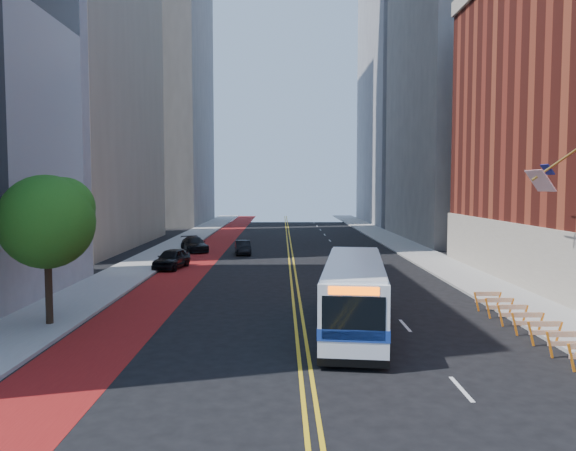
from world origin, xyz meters
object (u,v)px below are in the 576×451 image
Objects in this scene: street_tree at (48,218)px; transit_bus at (354,294)px; car_a at (172,259)px; car_c at (194,244)px; car_b at (243,247)px.

street_tree is 0.58× the size of transit_bus.
transit_bus is 2.56× the size of car_a.
street_tree reaches higher than car_c.
street_tree is at bearing -111.64° from car_b.
street_tree is at bearing -175.60° from transit_bus.
car_b is (4.85, 9.07, -0.13)m from car_a.
car_a is 0.93× the size of car_c.
street_tree is 1.74× the size of car_b.
transit_bus is at bearing -90.50° from car_c.
transit_bus is at bearing -3.26° from street_tree.
car_b is at bearing 71.59° from car_a.
transit_bus is at bearing -83.64° from car_b.
car_c is (-4.85, 2.20, 0.07)m from car_b.
car_b is 0.79× the size of car_c.
street_tree is at bearing -115.65° from car_c.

